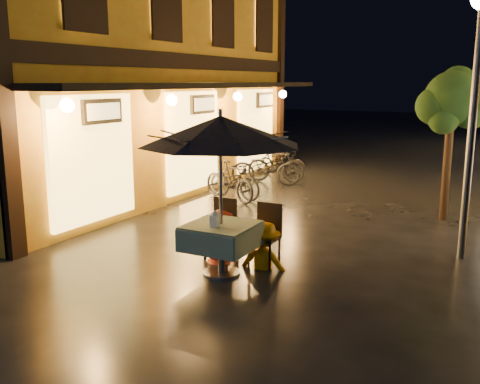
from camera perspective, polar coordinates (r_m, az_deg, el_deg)
The scene contains 16 objects.
ground at distance 8.45m, azimuth 0.19°, elevation -7.89°, with size 90.00×90.00×0.00m, color black.
west_building at distance 14.55m, azimuth -13.06°, elevation 14.87°, with size 5.90×11.40×7.40m.
street_tree at distance 11.65m, azimuth 21.74°, elevation 8.85°, with size 1.43×1.20×3.15m.
streetlamp_near at distance 9.09m, azimuth 23.92°, elevation 11.25°, with size 0.36×0.36×4.23m.
cafe_table at distance 7.93m, azimuth -2.02°, elevation -4.77°, with size 0.99×0.99×0.78m.
patio_umbrella at distance 7.64m, azimuth -2.11°, elevation 6.53°, with size 2.37×2.37×2.46m.
cafe_chair_left at distance 8.75m, azimuth -1.91°, elevation -3.52°, with size 0.42×0.42×0.97m.
cafe_chair_right at distance 8.40m, azimuth 2.86°, elevation -4.18°, with size 0.42×0.42×0.97m.
table_lantern at distance 7.69m, azimuth -2.71°, elevation -2.74°, with size 0.16×0.16×0.25m.
person_orange at distance 8.53m, azimuth -2.12°, elevation -2.02°, with size 0.79×0.61×1.62m, color #E74A29.
person_yellow at distance 8.21m, azimuth 2.62°, elevation -3.37°, with size 0.91×0.52×1.41m, color #FF9100.
bicycle_0 at distance 12.96m, azimuth -1.13°, elevation 1.18°, with size 0.62×1.78×0.94m, color black.
bicycle_1 at distance 13.06m, azimuth -0.61°, elevation 1.27°, with size 0.44×1.56×0.94m, color black.
bicycle_2 at distance 14.79m, azimuth 2.75°, elevation 2.61°, with size 0.66×1.90×1.00m, color black.
bicycle_3 at distance 15.30m, azimuth 3.85°, elevation 2.92°, with size 0.47×1.68×1.01m, color black.
bicycle_4 at distance 16.41m, azimuth 4.44°, elevation 3.20°, with size 0.56×1.59×0.84m, color black.
Camera 1 is at (3.68, -7.06, 2.84)m, focal length 40.00 mm.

